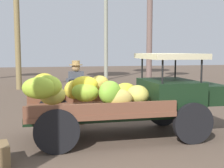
# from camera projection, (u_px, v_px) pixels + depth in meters

# --- Properties ---
(ground_plane) EXTENTS (60.00, 60.00, 0.00)m
(ground_plane) POSITION_uv_depth(u_px,v_px,m) (120.00, 138.00, 6.76)
(ground_plane) COLOR brown
(truck) EXTENTS (4.51, 1.84, 1.87)m
(truck) POSITION_uv_depth(u_px,v_px,m) (128.00, 96.00, 6.71)
(truck) COLOR black
(truck) RESTS_ON ground
(farmer) EXTENTS (0.53, 0.47, 1.68)m
(farmer) POSITION_uv_depth(u_px,v_px,m) (76.00, 88.00, 7.84)
(farmer) COLOR #876D4D
(farmer) RESTS_ON ground
(loose_banana_bunch) EXTENTS (0.72, 0.69, 0.40)m
(loose_banana_bunch) POSITION_uv_depth(u_px,v_px,m) (93.00, 111.00, 8.70)
(loose_banana_bunch) COLOR gold
(loose_banana_bunch) RESTS_ON ground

